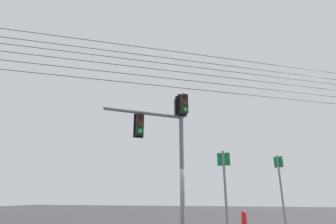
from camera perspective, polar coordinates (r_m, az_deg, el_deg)
signal_mast_assembly at (r=11.60m, az=0.53°, el=-4.02°), size 2.53×3.29×5.89m
route_sign_primary at (r=10.45m, az=23.38°, el=-14.70°), size 0.23×0.28×2.83m
fire_hydrant at (r=12.38m, az=16.25°, el=-21.79°), size 0.29×0.25×0.81m
route_sign_secondary at (r=7.59m, az=12.36°, el=-15.93°), size 0.11×0.36×2.62m
overhead_wire_span at (r=13.37m, az=9.31°, el=8.38°), size 15.34×31.23×2.27m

